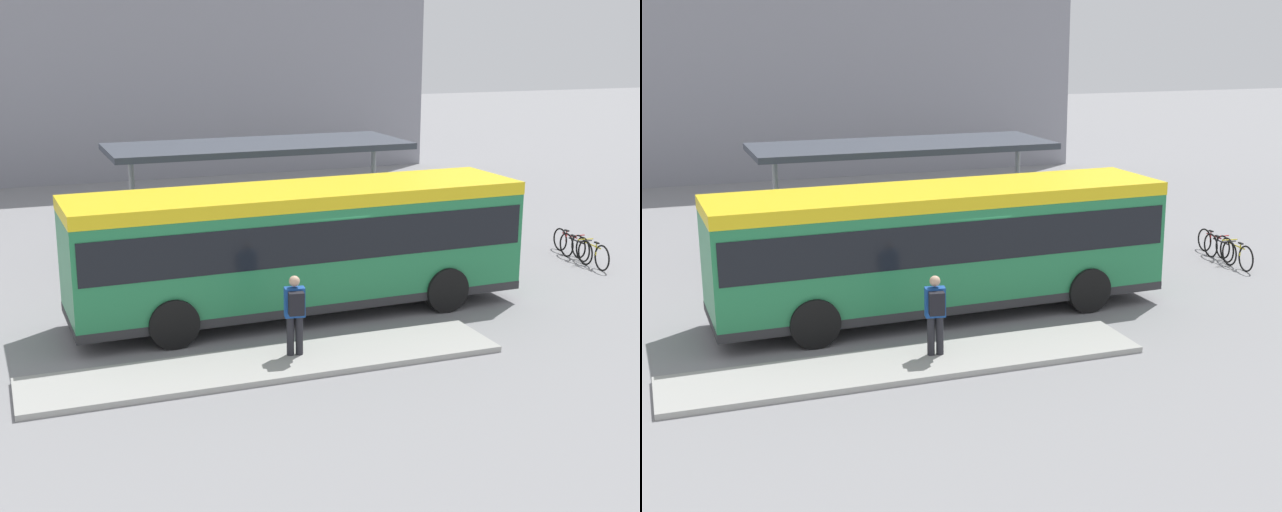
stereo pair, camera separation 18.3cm
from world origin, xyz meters
The scene contains 10 objects.
ground_plane centered at (0.00, 0.00, 0.00)m, with size 120.00×120.00×0.00m, color gray.
curb_island centered at (-1.72, -3.00, 0.06)m, with size 9.58×1.80×0.12m.
city_bus centered at (0.01, 0.00, 1.75)m, with size 10.58×2.86×2.98m.
pedestrian_waiting centered at (-1.09, -2.87, 1.07)m, with size 0.43×0.47×1.65m.
bicycle_yellow centered at (9.08, 1.07, 0.37)m, with size 0.48×1.71×0.74m.
bicycle_black centered at (9.03, 1.75, 0.36)m, with size 0.48×1.67×0.72m.
bicycle_red centered at (9.30, 2.43, 0.35)m, with size 0.48×1.62×0.70m.
station_shelter centered at (0.91, 6.19, 3.08)m, with size 8.74×3.28×3.21m.
potted_planter_near_shelter centered at (-0.61, 3.16, 0.63)m, with size 0.83×0.83×1.21m.
station_building centered at (-1.64, 27.66, 7.17)m, with size 29.65×15.64×14.34m.
Camera 1 is at (-6.56, -18.81, 6.58)m, focal length 50.00 mm.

